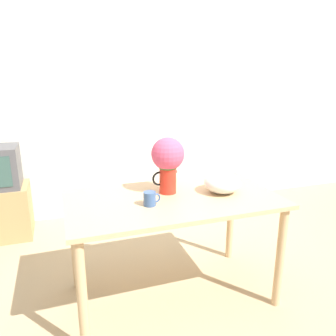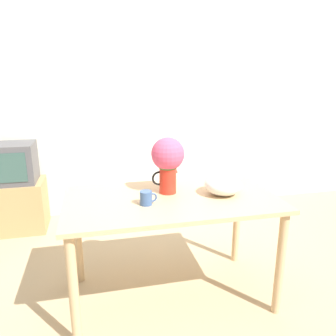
# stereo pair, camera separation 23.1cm
# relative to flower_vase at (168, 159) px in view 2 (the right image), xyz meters

# --- Properties ---
(ground_plane) EXTENTS (12.00, 12.00, 0.00)m
(ground_plane) POSITION_rel_flower_vase_xyz_m (0.07, -0.02, -1.03)
(ground_plane) COLOR tan
(wall_back) EXTENTS (8.00, 0.05, 2.60)m
(wall_back) POSITION_rel_flower_vase_xyz_m (0.07, 1.66, 0.27)
(wall_back) COLOR silver
(wall_back) RESTS_ON ground_plane
(table) EXTENTS (1.46, 0.81, 0.78)m
(table) POSITION_rel_flower_vase_xyz_m (0.00, -0.10, -0.36)
(table) COLOR tan
(table) RESTS_ON ground_plane
(flower_vase) EXTENTS (0.23, 0.23, 0.40)m
(flower_vase) POSITION_rel_flower_vase_xyz_m (0.00, 0.00, 0.00)
(flower_vase) COLOR red
(flower_vase) RESTS_ON table
(coffee_mug) EXTENTS (0.11, 0.08, 0.09)m
(coffee_mug) POSITION_rel_flower_vase_xyz_m (-0.19, -0.19, -0.20)
(coffee_mug) COLOR #385689
(coffee_mug) RESTS_ON table
(white_bowl) EXTENTS (0.27, 0.27, 0.14)m
(white_bowl) POSITION_rel_flower_vase_xyz_m (0.37, -0.12, -0.18)
(white_bowl) COLOR silver
(white_bowl) RESTS_ON table
(tv_stand) EXTENTS (0.63, 0.44, 0.53)m
(tv_stand) POSITION_rel_flower_vase_xyz_m (-1.36, 1.34, -0.77)
(tv_stand) COLOR tan
(tv_stand) RESTS_ON ground_plane
(tv_set) EXTENTS (0.51, 0.40, 0.41)m
(tv_set) POSITION_rel_flower_vase_xyz_m (-1.36, 1.34, -0.30)
(tv_set) COLOR #4C4C51
(tv_set) RESTS_ON tv_stand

